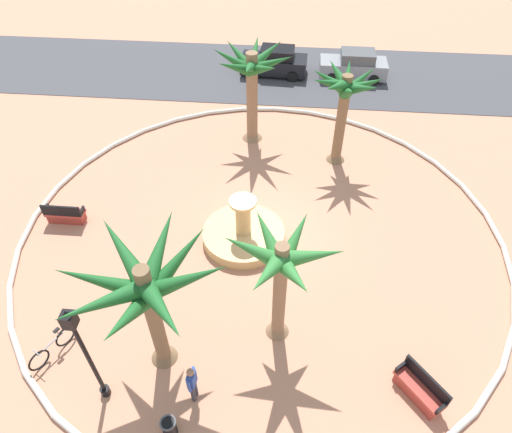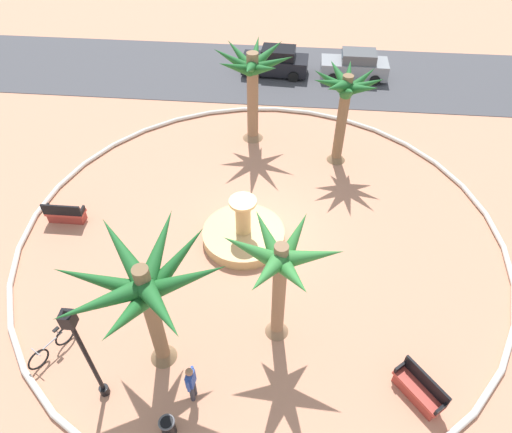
{
  "view_description": "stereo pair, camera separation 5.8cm",
  "coord_description": "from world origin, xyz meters",
  "px_view_note": "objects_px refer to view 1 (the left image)",
  "views": [
    {
      "loc": [
        0.94,
        -12.64,
        13.08
      ],
      "look_at": [
        -0.2,
        -0.13,
        1.0
      ],
      "focal_mm": 31.57,
      "sensor_mm": 36.0,
      "label": 1
    },
    {
      "loc": [
        1.0,
        -12.63,
        13.08
      ],
      "look_at": [
        -0.2,
        -0.13,
        1.0
      ],
      "focal_mm": 31.57,
      "sensor_mm": 36.0,
      "label": 2
    }
  ],
  "objects_px": {
    "bench_east": "(65,215)",
    "trash_bin": "(169,427)",
    "bench_west": "(419,390)",
    "person_cyclist_helmet": "(192,382)",
    "palm_tree_far_side": "(145,289)",
    "palm_tree_by_curb": "(281,268)",
    "lamppost": "(84,350)",
    "palm_tree_mid_plaza": "(345,95)",
    "bicycle_red_frame": "(52,347)",
    "palm_tree_near_fountain": "(252,75)",
    "fountain": "(244,234)",
    "parked_car_second": "(354,66)",
    "parked_car_leftmost": "(274,62)"
  },
  "relations": [
    {
      "from": "bench_east",
      "to": "trash_bin",
      "type": "bearing_deg",
      "value": -52.03
    },
    {
      "from": "bench_west",
      "to": "person_cyclist_helmet",
      "type": "relative_size",
      "value": 0.97
    },
    {
      "from": "palm_tree_far_side",
      "to": "bench_west",
      "type": "height_order",
      "value": "palm_tree_far_side"
    },
    {
      "from": "palm_tree_by_curb",
      "to": "lamppost",
      "type": "distance_m",
      "value": 5.63
    },
    {
      "from": "palm_tree_mid_plaza",
      "to": "trash_bin",
      "type": "xyz_separation_m",
      "value": [
        -5.01,
        -13.21,
        -3.08
      ]
    },
    {
      "from": "palm_tree_by_curb",
      "to": "palm_tree_mid_plaza",
      "type": "height_order",
      "value": "palm_tree_mid_plaza"
    },
    {
      "from": "bicycle_red_frame",
      "to": "person_cyclist_helmet",
      "type": "relative_size",
      "value": 0.96
    },
    {
      "from": "palm_tree_near_fountain",
      "to": "lamppost",
      "type": "distance_m",
      "value": 14.13
    },
    {
      "from": "palm_tree_by_curb",
      "to": "trash_bin",
      "type": "distance_m",
      "value": 5.33
    },
    {
      "from": "fountain",
      "to": "bench_east",
      "type": "relative_size",
      "value": 2.02
    },
    {
      "from": "fountain",
      "to": "palm_tree_near_fountain",
      "type": "xyz_separation_m",
      "value": [
        -0.35,
        7.13,
        3.14
      ]
    },
    {
      "from": "palm_tree_far_side",
      "to": "bicycle_red_frame",
      "type": "xyz_separation_m",
      "value": [
        -3.46,
        -0.21,
        -3.13
      ]
    },
    {
      "from": "parked_car_second",
      "to": "bench_east",
      "type": "bearing_deg",
      "value": -132.08
    },
    {
      "from": "palm_tree_mid_plaza",
      "to": "trash_bin",
      "type": "height_order",
      "value": "palm_tree_mid_plaza"
    },
    {
      "from": "parked_car_second",
      "to": "palm_tree_mid_plaza",
      "type": "bearing_deg",
      "value": -98.9
    },
    {
      "from": "palm_tree_by_curb",
      "to": "fountain",
      "type": "bearing_deg",
      "value": 110.99
    },
    {
      "from": "palm_tree_mid_plaza",
      "to": "trash_bin",
      "type": "relative_size",
      "value": 6.32
    },
    {
      "from": "fountain",
      "to": "bench_west",
      "type": "distance_m",
      "value": 8.26
    },
    {
      "from": "palm_tree_mid_plaza",
      "to": "bicycle_red_frame",
      "type": "xyz_separation_m",
      "value": [
        -9.21,
        -11.16,
        -3.09
      ]
    },
    {
      "from": "lamppost",
      "to": "trash_bin",
      "type": "height_order",
      "value": "lamppost"
    },
    {
      "from": "bench_east",
      "to": "person_cyclist_helmet",
      "type": "bearing_deg",
      "value": -45.77
    },
    {
      "from": "palm_tree_by_curb",
      "to": "bench_west",
      "type": "bearing_deg",
      "value": -22.78
    },
    {
      "from": "lamppost",
      "to": "trash_bin",
      "type": "relative_size",
      "value": 5.83
    },
    {
      "from": "trash_bin",
      "to": "parked_car_leftmost",
      "type": "relative_size",
      "value": 0.18
    },
    {
      "from": "lamppost",
      "to": "parked_car_second",
      "type": "xyz_separation_m",
      "value": [
        8.54,
        20.88,
        -1.71
      ]
    },
    {
      "from": "person_cyclist_helmet",
      "to": "palm_tree_near_fountain",
      "type": "bearing_deg",
      "value": 88.44
    },
    {
      "from": "fountain",
      "to": "palm_tree_far_side",
      "type": "bearing_deg",
      "value": -110.06
    },
    {
      "from": "parked_car_leftmost",
      "to": "parked_car_second",
      "type": "relative_size",
      "value": 1.02
    },
    {
      "from": "fountain",
      "to": "trash_bin",
      "type": "relative_size",
      "value": 4.44
    },
    {
      "from": "palm_tree_near_fountain",
      "to": "palm_tree_mid_plaza",
      "type": "distance_m",
      "value": 4.43
    },
    {
      "from": "palm_tree_by_curb",
      "to": "bench_east",
      "type": "relative_size",
      "value": 2.78
    },
    {
      "from": "palm_tree_near_fountain",
      "to": "bench_west",
      "type": "xyz_separation_m",
      "value": [
        6.16,
        -13.0,
        -3.09
      ]
    },
    {
      "from": "parked_car_second",
      "to": "palm_tree_far_side",
      "type": "bearing_deg",
      "value": -109.96
    },
    {
      "from": "palm_tree_mid_plaza",
      "to": "person_cyclist_helmet",
      "type": "bearing_deg",
      "value": -110.5
    },
    {
      "from": "bench_west",
      "to": "bicycle_red_frame",
      "type": "height_order",
      "value": "bench_west"
    },
    {
      "from": "bench_west",
      "to": "trash_bin",
      "type": "distance_m",
      "value": 7.22
    },
    {
      "from": "palm_tree_near_fountain",
      "to": "palm_tree_mid_plaza",
      "type": "xyz_separation_m",
      "value": [
        4.16,
        -1.51,
        0.03
      ]
    },
    {
      "from": "bicycle_red_frame",
      "to": "person_cyclist_helmet",
      "type": "bearing_deg",
      "value": -11.71
    },
    {
      "from": "palm_tree_by_curb",
      "to": "bench_west",
      "type": "xyz_separation_m",
      "value": [
        4.24,
        -1.78,
        -2.95
      ]
    },
    {
      "from": "palm_tree_mid_plaza",
      "to": "person_cyclist_helmet",
      "type": "height_order",
      "value": "palm_tree_mid_plaza"
    },
    {
      "from": "palm_tree_by_curb",
      "to": "palm_tree_mid_plaza",
      "type": "xyz_separation_m",
      "value": [
        2.24,
        9.71,
        0.17
      ]
    },
    {
      "from": "palm_tree_near_fountain",
      "to": "person_cyclist_helmet",
      "type": "bearing_deg",
      "value": -91.56
    },
    {
      "from": "palm_tree_near_fountain",
      "to": "trash_bin",
      "type": "xyz_separation_m",
      "value": [
        -0.85,
        -14.71,
        -3.06
      ]
    },
    {
      "from": "bench_east",
      "to": "parked_car_second",
      "type": "bearing_deg",
      "value": 47.92
    },
    {
      "from": "fountain",
      "to": "trash_bin",
      "type": "xyz_separation_m",
      "value": [
        -1.21,
        -7.59,
        0.08
      ]
    },
    {
      "from": "palm_tree_near_fountain",
      "to": "palm_tree_far_side",
      "type": "bearing_deg",
      "value": -97.28
    },
    {
      "from": "lamppost",
      "to": "palm_tree_near_fountain",
      "type": "bearing_deg",
      "value": 77.6
    },
    {
      "from": "lamppost",
      "to": "parked_car_leftmost",
      "type": "relative_size",
      "value": 1.04
    },
    {
      "from": "bench_east",
      "to": "bench_west",
      "type": "relative_size",
      "value": 1.03
    },
    {
      "from": "lamppost",
      "to": "fountain",
      "type": "bearing_deg",
      "value": 63.02
    }
  ]
}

